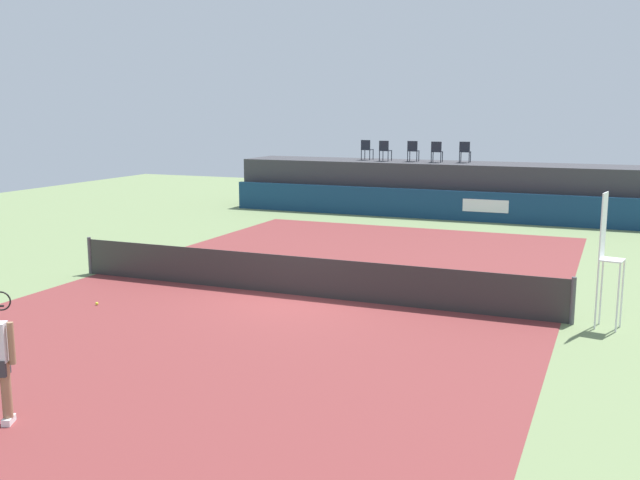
# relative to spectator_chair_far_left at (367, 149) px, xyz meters

# --- Properties ---
(ground_plane) EXTENTS (48.00, 48.00, 0.00)m
(ground_plane) POSITION_rel_spectator_chair_far_left_xyz_m (3.63, -12.49, -2.69)
(ground_plane) COLOR #6B7F51
(court_inner) EXTENTS (12.00, 22.00, 0.00)m
(court_inner) POSITION_rel_spectator_chair_far_left_xyz_m (3.63, -15.49, -2.69)
(court_inner) COLOR maroon
(court_inner) RESTS_ON ground
(sponsor_wall) EXTENTS (18.00, 0.22, 1.20)m
(sponsor_wall) POSITION_rel_spectator_chair_far_left_xyz_m (3.63, -1.99, -2.09)
(sponsor_wall) COLOR navy
(sponsor_wall) RESTS_ON ground
(spectator_platform) EXTENTS (18.00, 2.80, 2.20)m
(spectator_platform) POSITION_rel_spectator_chair_far_left_xyz_m (3.63, -0.19, -1.59)
(spectator_platform) COLOR #38383D
(spectator_platform) RESTS_ON ground
(spectator_chair_far_left) EXTENTS (0.47, 0.47, 0.89)m
(spectator_chair_far_left) POSITION_rel_spectator_chair_far_left_xyz_m (0.00, 0.00, 0.00)
(spectator_chair_far_left) COLOR #1E232D
(spectator_chair_far_left) RESTS_ON spectator_platform
(spectator_chair_left) EXTENTS (0.47, 0.47, 0.89)m
(spectator_chair_left) POSITION_rel_spectator_chair_far_left_xyz_m (0.99, -0.44, 0.00)
(spectator_chair_left) COLOR #1E232D
(spectator_chair_left) RESTS_ON spectator_platform
(spectator_chair_center) EXTENTS (0.46, 0.46, 0.89)m
(spectator_chair_center) POSITION_rel_spectator_chair_far_left_xyz_m (2.20, -0.23, 0.00)
(spectator_chair_center) COLOR #1E232D
(spectator_chair_center) RESTS_ON spectator_platform
(spectator_chair_right) EXTENTS (0.47, 0.47, 0.89)m
(spectator_chair_right) POSITION_rel_spectator_chair_far_left_xyz_m (3.29, -0.44, 0.00)
(spectator_chair_right) COLOR #1E232D
(spectator_chair_right) RESTS_ON spectator_platform
(spectator_chair_far_right) EXTENTS (0.46, 0.46, 0.89)m
(spectator_chair_far_right) POSITION_rel_spectator_chair_far_left_xyz_m (4.41, -0.07, 0.00)
(spectator_chair_far_right) COLOR #1E232D
(spectator_chair_far_right) RESTS_ON spectator_platform
(umpire_chair) EXTENTS (0.51, 0.51, 2.76)m
(umpire_chair) POSITION_rel_spectator_chair_far_left_xyz_m (10.41, -15.47, -1.11)
(umpire_chair) COLOR white
(umpire_chair) RESTS_ON ground
(tennis_net) EXTENTS (12.40, 0.02, 0.95)m
(tennis_net) POSITION_rel_spectator_chair_far_left_xyz_m (3.63, -15.49, -2.22)
(tennis_net) COLOR #2D2D2D
(tennis_net) RESTS_ON ground
(net_post_near) EXTENTS (0.10, 0.10, 1.00)m
(net_post_near) POSITION_rel_spectator_chair_far_left_xyz_m (-2.57, -15.49, -2.19)
(net_post_near) COLOR #4C4C51
(net_post_near) RESTS_ON ground
(net_post_far) EXTENTS (0.10, 0.10, 1.00)m
(net_post_far) POSITION_rel_spectator_chair_far_left_xyz_m (9.83, -15.49, -2.19)
(net_post_far) COLOR #4C4C51
(net_post_far) RESTS_ON ground
(tennis_ball) EXTENTS (0.07, 0.07, 0.07)m
(tennis_ball) POSITION_rel_spectator_chair_far_left_xyz_m (-0.25, -18.06, -2.66)
(tennis_ball) COLOR #D8EA33
(tennis_ball) RESTS_ON court_inner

